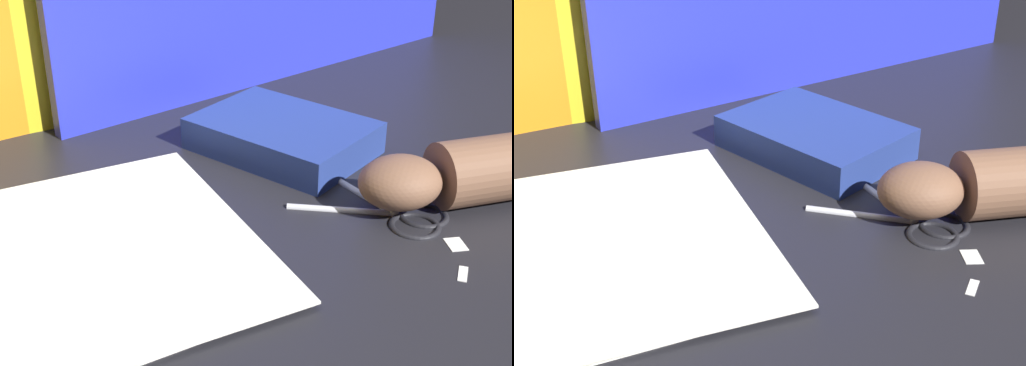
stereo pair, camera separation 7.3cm
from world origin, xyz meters
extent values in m
plane|color=black|center=(0.00, 0.00, 0.00)|extent=(6.00, 6.00, 0.00)
cube|color=white|center=(-0.13, 0.06, 0.00)|extent=(0.29, 0.36, 0.00)
cube|color=white|center=(-0.12, 0.06, 0.00)|extent=(0.30, 0.37, 0.00)
cube|color=white|center=(-0.12, 0.05, 0.01)|extent=(0.31, 0.37, 0.00)
cube|color=navy|center=(0.16, 0.17, 0.02)|extent=(0.22, 0.26, 0.04)
sphere|color=silver|center=(0.18, -0.04, 0.00)|extent=(0.01, 0.01, 0.01)
cylinder|color=silver|center=(0.13, 0.00, 0.00)|extent=(0.10, 0.08, 0.01)
torus|color=black|center=(0.20, -0.06, 0.00)|extent=(0.08, 0.08, 0.01)
cylinder|color=silver|center=(0.18, 0.02, 0.00)|extent=(0.02, 0.12, 0.01)
torus|color=black|center=(0.18, -0.07, 0.00)|extent=(0.06, 0.06, 0.01)
ellipsoid|color=brown|center=(0.18, -0.04, 0.04)|extent=(0.11, 0.10, 0.06)
cube|color=white|center=(0.19, -0.12, 0.00)|extent=(0.03, 0.03, 0.00)
cube|color=white|center=(0.16, -0.16, 0.00)|extent=(0.03, 0.02, 0.00)
camera|label=1|loc=(-0.31, -0.54, 0.40)|focal=50.00mm
camera|label=2|loc=(-0.24, -0.58, 0.40)|focal=50.00mm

